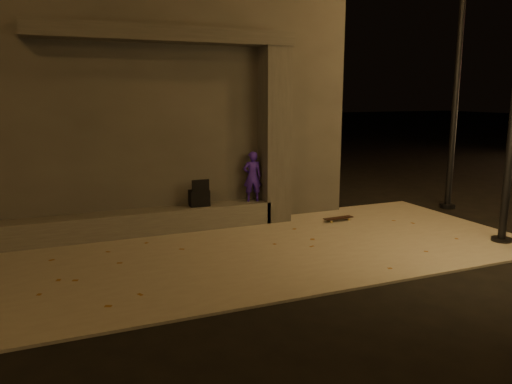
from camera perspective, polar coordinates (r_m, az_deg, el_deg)
name	(u,v)px	position (r m, az deg, el deg)	size (l,w,h in m)	color
ground	(277,298)	(6.88, 2.42, -11.97)	(120.00, 120.00, 0.00)	black
sidewalk	(227,253)	(8.61, -3.34, -7.03)	(11.00, 4.40, 0.04)	slate
building	(121,98)	(12.33, -15.17, 10.32)	(9.00, 5.10, 5.22)	#3C3A36
ledge	(122,224)	(9.84, -15.11, -3.58)	(6.00, 0.55, 0.45)	#4D4B46
column	(274,136)	(10.48, 2.12, 6.42)	(0.55, 0.55, 3.60)	#3C3A36
canopy	(167,35)	(9.83, -10.19, 17.27)	(5.00, 0.70, 0.28)	#3C3A36
skateboarder	(252,176)	(10.38, -0.42, 1.79)	(0.38, 0.25, 1.05)	#351AA9
backpack	(199,197)	(10.06, -6.51, -0.53)	(0.40, 0.26, 0.55)	black
skateboard	(338,218)	(10.78, 9.41, -2.97)	(0.68, 0.22, 0.07)	black
street_lamp_2	(461,23)	(12.71, 22.40, 17.38)	(0.36, 0.36, 7.54)	black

